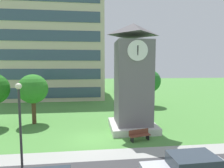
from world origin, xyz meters
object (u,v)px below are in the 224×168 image
object	(u,v)px
clock_tower	(133,83)
tree_by_building	(33,89)
park_bench	(140,135)
tree_streetside	(150,81)
street_lamp	(20,115)

from	to	relation	value
clock_tower	tree_by_building	bearing A→B (deg)	164.11
park_bench	tree_streetside	xyz separation A→B (m)	(5.05, 13.07, 3.37)
clock_tower	tree_streetside	bearing A→B (deg)	63.98
clock_tower	street_lamp	size ratio (longest dim) A/B	1.97
park_bench	tree_streetside	bearing A→B (deg)	68.88
clock_tower	tree_streetside	size ratio (longest dim) A/B	1.81
tree_by_building	tree_streetside	distance (m)	16.71
street_lamp	tree_streetside	distance (m)	20.88
park_bench	street_lamp	xyz separation A→B (m)	(-8.09, -3.13, 2.76)
tree_streetside	tree_by_building	bearing A→B (deg)	-153.90
street_lamp	tree_by_building	xyz separation A→B (m)	(-1.86, 8.85, 0.48)
street_lamp	tree_streetside	size ratio (longest dim) A/B	0.92
street_lamp	tree_by_building	bearing A→B (deg)	101.88
clock_tower	tree_streetside	xyz separation A→B (m)	(4.98, 10.20, -0.64)
clock_tower	park_bench	xyz separation A→B (m)	(-0.07, -2.87, -4.02)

